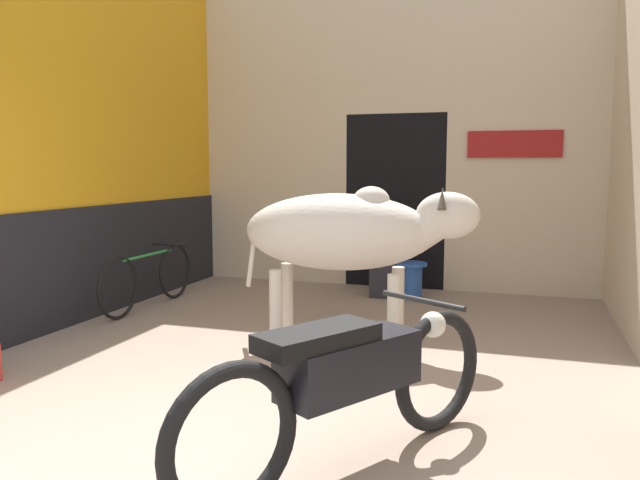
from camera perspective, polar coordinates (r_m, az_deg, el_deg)
wall_left_shopfront at (r=6.63m, az=-22.11°, el=9.97°), size 0.25×5.41×4.08m
wall_back_with_doorway at (r=8.20m, az=6.93°, el=7.87°), size 5.08×0.93×4.08m
cow at (r=5.33m, az=2.73°, el=0.69°), size 2.04×0.86×1.39m
motorcycle_near at (r=3.25m, az=2.69°, el=-12.60°), size 1.18×1.87×0.81m
bicycle at (r=7.07m, az=-15.36°, el=-3.33°), size 0.44×1.73×0.66m
shopkeeper_seated at (r=7.44m, az=6.05°, el=-0.58°), size 0.45×0.33×1.16m
plastic_stool at (r=7.39m, az=8.30°, el=-3.57°), size 0.38×0.38×0.43m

